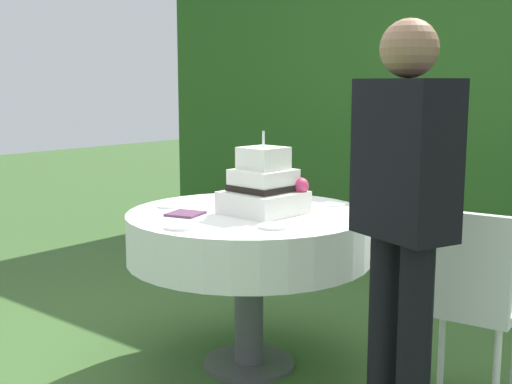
% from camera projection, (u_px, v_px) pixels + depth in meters
% --- Properties ---
extents(ground_plane, '(20.00, 20.00, 0.00)m').
position_uv_depth(ground_plane, '(249.00, 365.00, 3.34)').
color(ground_plane, '#3D602D').
extents(foliage_hedge, '(5.53, 0.67, 2.82)m').
position_uv_depth(foliage_hedge, '(467.00, 79.00, 5.01)').
color(foliage_hedge, '#28561E').
rests_on(foliage_hedge, ground_plane).
extents(cake_table, '(1.17, 1.17, 0.77)m').
position_uv_depth(cake_table, '(249.00, 237.00, 3.24)').
color(cake_table, '#4C4C51').
rests_on(cake_table, ground_plane).
extents(wedding_cake, '(0.35, 0.35, 0.39)m').
position_uv_depth(wedding_cake, '(264.00, 188.00, 3.17)').
color(wedding_cake, white).
rests_on(wedding_cake, cake_table).
extents(serving_plate_near, '(0.14, 0.14, 0.01)m').
position_uv_depth(serving_plate_near, '(181.00, 227.00, 2.87)').
color(serving_plate_near, white).
rests_on(serving_plate_near, cake_table).
extents(serving_plate_far, '(0.13, 0.13, 0.01)m').
position_uv_depth(serving_plate_far, '(273.00, 226.00, 2.87)').
color(serving_plate_far, white).
rests_on(serving_plate_far, cake_table).
extents(serving_plate_left, '(0.11, 0.11, 0.01)m').
position_uv_depth(serving_plate_left, '(335.00, 204.00, 3.39)').
color(serving_plate_left, white).
rests_on(serving_plate_left, cake_table).
extents(serving_plate_right, '(0.12, 0.12, 0.01)m').
position_uv_depth(serving_plate_right, '(169.00, 206.00, 3.34)').
color(serving_plate_right, white).
rests_on(serving_plate_right, cake_table).
extents(napkin_stack, '(0.18, 0.18, 0.01)m').
position_uv_depth(napkin_stack, '(185.00, 214.00, 3.15)').
color(napkin_stack, '#603856').
rests_on(napkin_stack, cake_table).
extents(garden_chair, '(0.44, 0.44, 0.89)m').
position_uv_depth(garden_chair, '(465.00, 292.00, 2.74)').
color(garden_chair, white).
rests_on(garden_chair, ground_plane).
extents(standing_person, '(0.41, 0.31, 1.60)m').
position_uv_depth(standing_person, '(403.00, 215.00, 2.35)').
color(standing_person, black).
rests_on(standing_person, ground_plane).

